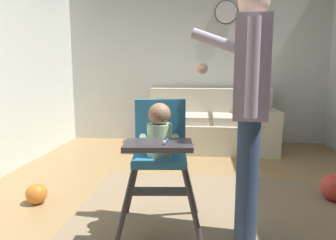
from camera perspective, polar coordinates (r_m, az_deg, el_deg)
ground at (r=2.53m, az=3.23°, el=-18.86°), size 5.62×7.18×0.10m
wall_far at (r=5.06m, az=4.99°, el=11.71°), size 4.82×0.06×2.75m
couch at (r=4.61m, az=7.71°, el=-1.08°), size 1.83×0.86×0.86m
high_chair at (r=2.16m, az=-1.50°, el=-4.23°), size 0.66×0.77×0.93m
adult_standing at (r=2.04m, az=14.44°, el=2.80°), size 0.51×0.54×1.63m
toy_ball at (r=3.17m, az=27.98°, el=-10.71°), size 0.24×0.24×0.24m
toy_ball_second at (r=2.98m, az=-22.74°, el=-12.21°), size 0.18×0.18×0.18m
wall_clock at (r=5.10m, az=10.52°, el=18.64°), size 0.35×0.04×0.35m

